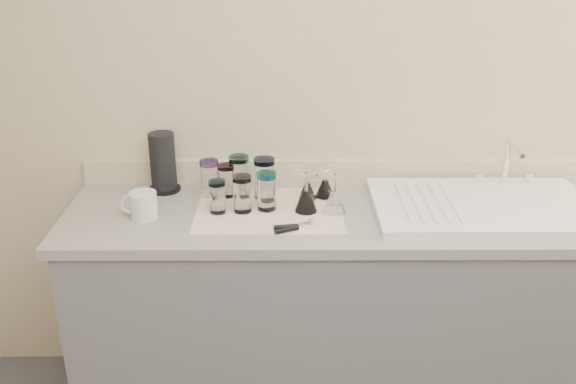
{
  "coord_description": "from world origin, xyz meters",
  "views": [
    {
      "loc": [
        -0.19,
        -1.0,
        1.92
      ],
      "look_at": [
        -0.19,
        1.15,
        1.0
      ],
      "focal_mm": 40.0,
      "sensor_mm": 36.0,
      "label": 1
    }
  ],
  "objects_px": {
    "goblet_front_left": "(306,198)",
    "goblet_front_right": "(334,199)",
    "sink_unit": "(483,206)",
    "tumbler_teal": "(210,178)",
    "tumbler_blue": "(242,194)",
    "white_mug": "(143,205)",
    "tumbler_magenta": "(217,196)",
    "goblet_back_left": "(307,189)",
    "tumbler_extra": "(227,180)",
    "tumbler_lavender": "(267,191)",
    "tumbler_cyan": "(239,175)",
    "tumbler_purple": "(264,178)",
    "goblet_back_right": "(325,186)",
    "can_opener": "(294,227)",
    "paper_towel_roll": "(163,163)"
  },
  "relations": [
    {
      "from": "tumbler_blue",
      "to": "tumbler_extra",
      "type": "xyz_separation_m",
      "value": [
        -0.07,
        0.14,
        -0.01
      ]
    },
    {
      "from": "tumbler_extra",
      "to": "goblet_back_right",
      "type": "bearing_deg",
      "value": -0.99
    },
    {
      "from": "tumbler_lavender",
      "to": "goblet_front_right",
      "type": "distance_m",
      "value": 0.25
    },
    {
      "from": "tumbler_purple",
      "to": "tumbler_lavender",
      "type": "height_order",
      "value": "tumbler_purple"
    },
    {
      "from": "white_mug",
      "to": "tumbler_blue",
      "type": "bearing_deg",
      "value": 5.88
    },
    {
      "from": "white_mug",
      "to": "can_opener",
      "type": "bearing_deg",
      "value": -12.02
    },
    {
      "from": "tumbler_teal",
      "to": "goblet_front_right",
      "type": "bearing_deg",
      "value": -17.98
    },
    {
      "from": "tumbler_blue",
      "to": "goblet_back_left",
      "type": "relative_size",
      "value": 1.13
    },
    {
      "from": "tumbler_extra",
      "to": "goblet_back_left",
      "type": "relative_size",
      "value": 1.05
    },
    {
      "from": "tumbler_extra",
      "to": "goblet_front_left",
      "type": "distance_m",
      "value": 0.34
    },
    {
      "from": "tumbler_extra",
      "to": "goblet_back_right",
      "type": "distance_m",
      "value": 0.39
    },
    {
      "from": "sink_unit",
      "to": "goblet_front_right",
      "type": "distance_m",
      "value": 0.57
    },
    {
      "from": "tumbler_cyan",
      "to": "tumbler_magenta",
      "type": "xyz_separation_m",
      "value": [
        -0.07,
        -0.17,
        -0.02
      ]
    },
    {
      "from": "sink_unit",
      "to": "tumbler_lavender",
      "type": "distance_m",
      "value": 0.82
    },
    {
      "from": "tumbler_magenta",
      "to": "goblet_front_right",
      "type": "distance_m",
      "value": 0.43
    },
    {
      "from": "goblet_back_right",
      "to": "goblet_front_left",
      "type": "relative_size",
      "value": 0.88
    },
    {
      "from": "tumbler_teal",
      "to": "goblet_back_left",
      "type": "height_order",
      "value": "tumbler_teal"
    },
    {
      "from": "tumbler_magenta",
      "to": "goblet_back_left",
      "type": "height_order",
      "value": "same"
    },
    {
      "from": "tumbler_lavender",
      "to": "tumbler_extra",
      "type": "relative_size",
      "value": 1.11
    },
    {
      "from": "tumbler_magenta",
      "to": "goblet_back_right",
      "type": "height_order",
      "value": "goblet_back_right"
    },
    {
      "from": "tumbler_blue",
      "to": "tumbler_extra",
      "type": "height_order",
      "value": "tumbler_blue"
    },
    {
      "from": "goblet_back_right",
      "to": "can_opener",
      "type": "relative_size",
      "value": 0.94
    },
    {
      "from": "tumbler_extra",
      "to": "goblet_front_right",
      "type": "distance_m",
      "value": 0.44
    },
    {
      "from": "sink_unit",
      "to": "tumbler_teal",
      "type": "xyz_separation_m",
      "value": [
        -1.04,
        0.13,
        0.06
      ]
    },
    {
      "from": "goblet_back_left",
      "to": "paper_towel_roll",
      "type": "height_order",
      "value": "paper_towel_roll"
    },
    {
      "from": "goblet_front_left",
      "to": "white_mug",
      "type": "bearing_deg",
      "value": -176.21
    },
    {
      "from": "tumbler_magenta",
      "to": "goblet_front_right",
      "type": "height_order",
      "value": "goblet_front_right"
    },
    {
      "from": "goblet_front_right",
      "to": "tumbler_magenta",
      "type": "bearing_deg",
      "value": -179.63
    },
    {
      "from": "tumbler_magenta",
      "to": "tumbler_extra",
      "type": "relative_size",
      "value": 0.96
    },
    {
      "from": "sink_unit",
      "to": "tumbler_blue",
      "type": "relative_size",
      "value": 5.8
    },
    {
      "from": "tumbler_blue",
      "to": "tumbler_lavender",
      "type": "height_order",
      "value": "tumbler_lavender"
    },
    {
      "from": "tumbler_lavender",
      "to": "goblet_front_left",
      "type": "height_order",
      "value": "goblet_front_left"
    },
    {
      "from": "tumbler_magenta",
      "to": "sink_unit",
      "type": "bearing_deg",
      "value": 1.58
    },
    {
      "from": "tumbler_blue",
      "to": "white_mug",
      "type": "relative_size",
      "value": 1.0
    },
    {
      "from": "tumbler_blue",
      "to": "goblet_front_right",
      "type": "bearing_deg",
      "value": -0.86
    },
    {
      "from": "goblet_front_left",
      "to": "tumbler_magenta",
      "type": "bearing_deg",
      "value": -178.22
    },
    {
      "from": "tumbler_cyan",
      "to": "white_mug",
      "type": "xyz_separation_m",
      "value": [
        -0.34,
        -0.2,
        -0.04
      ]
    },
    {
      "from": "goblet_back_right",
      "to": "goblet_front_right",
      "type": "height_order",
      "value": "goblet_front_right"
    },
    {
      "from": "can_opener",
      "to": "tumbler_teal",
      "type": "bearing_deg",
      "value": 136.91
    },
    {
      "from": "tumbler_lavender",
      "to": "white_mug",
      "type": "relative_size",
      "value": 1.03
    },
    {
      "from": "goblet_back_right",
      "to": "white_mug",
      "type": "relative_size",
      "value": 0.97
    },
    {
      "from": "tumbler_extra",
      "to": "goblet_front_left",
      "type": "relative_size",
      "value": 0.85
    },
    {
      "from": "tumbler_teal",
      "to": "goblet_back_right",
      "type": "relative_size",
      "value": 1.07
    },
    {
      "from": "goblet_back_left",
      "to": "goblet_front_left",
      "type": "relative_size",
      "value": 0.81
    },
    {
      "from": "goblet_front_left",
      "to": "goblet_front_right",
      "type": "distance_m",
      "value": 0.1
    },
    {
      "from": "tumbler_blue",
      "to": "paper_towel_roll",
      "type": "relative_size",
      "value": 0.59
    },
    {
      "from": "tumbler_extra",
      "to": "goblet_front_left",
      "type": "height_order",
      "value": "goblet_front_left"
    },
    {
      "from": "goblet_back_left",
      "to": "tumbler_lavender",
      "type": "bearing_deg",
      "value": -147.86
    },
    {
      "from": "tumbler_cyan",
      "to": "goblet_front_right",
      "type": "xyz_separation_m",
      "value": [
        0.36,
        -0.17,
        -0.03
      ]
    },
    {
      "from": "goblet_back_left",
      "to": "goblet_front_left",
      "type": "xyz_separation_m",
      "value": [
        -0.01,
        -0.12,
        0.01
      ]
    }
  ]
}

